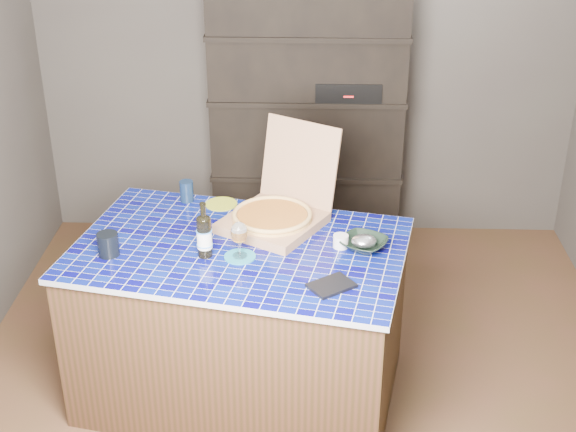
{
  "coord_description": "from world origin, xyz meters",
  "views": [
    {
      "loc": [
        0.04,
        -3.29,
        2.66
      ],
      "look_at": [
        -0.07,
        0.0,
        0.97
      ],
      "focal_mm": 50.0,
      "sensor_mm": 36.0,
      "label": 1
    }
  ],
  "objects_px": {
    "mead_bottle": "(204,235)",
    "wine_glass": "(239,233)",
    "dvd_case": "(331,286)",
    "kitchen_island": "(242,321)",
    "pizza_box": "(275,213)",
    "bowl": "(364,244)"
  },
  "relations": [
    {
      "from": "wine_glass",
      "to": "kitchen_island",
      "type": "bearing_deg",
      "value": 97.08
    },
    {
      "from": "kitchen_island",
      "to": "pizza_box",
      "type": "relative_size",
      "value": 2.59
    },
    {
      "from": "pizza_box",
      "to": "bowl",
      "type": "bearing_deg",
      "value": 2.53
    },
    {
      "from": "pizza_box",
      "to": "dvd_case",
      "type": "distance_m",
      "value": 0.62
    },
    {
      "from": "pizza_box",
      "to": "wine_glass",
      "type": "xyz_separation_m",
      "value": [
        -0.15,
        -0.32,
        0.06
      ]
    },
    {
      "from": "mead_bottle",
      "to": "kitchen_island",
      "type": "bearing_deg",
      "value": 30.88
    },
    {
      "from": "mead_bottle",
      "to": "bowl",
      "type": "xyz_separation_m",
      "value": [
        0.73,
        0.09,
        -0.08
      ]
    },
    {
      "from": "dvd_case",
      "to": "mead_bottle",
      "type": "bearing_deg",
      "value": -149.15
    },
    {
      "from": "dvd_case",
      "to": "wine_glass",
      "type": "bearing_deg",
      "value": -155.76
    },
    {
      "from": "pizza_box",
      "to": "wine_glass",
      "type": "relative_size",
      "value": 3.77
    },
    {
      "from": "pizza_box",
      "to": "dvd_case",
      "type": "bearing_deg",
      "value": -34.18
    },
    {
      "from": "kitchen_island",
      "to": "pizza_box",
      "type": "xyz_separation_m",
      "value": [
        0.16,
        0.22,
        0.48
      ]
    },
    {
      "from": "pizza_box",
      "to": "mead_bottle",
      "type": "distance_m",
      "value": 0.44
    },
    {
      "from": "mead_bottle",
      "to": "dvd_case",
      "type": "height_order",
      "value": "mead_bottle"
    },
    {
      "from": "kitchen_island",
      "to": "pizza_box",
      "type": "distance_m",
      "value": 0.56
    },
    {
      "from": "pizza_box",
      "to": "wine_glass",
      "type": "distance_m",
      "value": 0.36
    },
    {
      "from": "kitchen_island",
      "to": "pizza_box",
      "type": "height_order",
      "value": "pizza_box"
    },
    {
      "from": "kitchen_island",
      "to": "mead_bottle",
      "type": "xyz_separation_m",
      "value": [
        -0.15,
        -0.09,
        0.52
      ]
    },
    {
      "from": "mead_bottle",
      "to": "wine_glass",
      "type": "height_order",
      "value": "mead_bottle"
    },
    {
      "from": "bowl",
      "to": "dvd_case",
      "type": "bearing_deg",
      "value": -114.51
    },
    {
      "from": "mead_bottle",
      "to": "wine_glass",
      "type": "relative_size",
      "value": 1.55
    },
    {
      "from": "wine_glass",
      "to": "dvd_case",
      "type": "xyz_separation_m",
      "value": [
        0.41,
        -0.24,
        -0.12
      ]
    }
  ]
}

